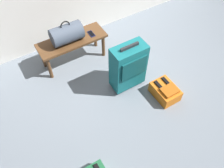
{
  "coord_description": "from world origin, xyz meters",
  "views": [
    {
      "loc": [
        -1.26,
        -1.48,
        2.7
      ],
      "look_at": [
        -0.26,
        0.17,
        0.25
      ],
      "focal_mm": 38.13,
      "sensor_mm": 36.0,
      "label": 1
    }
  ],
  "objects_px": {
    "bench": "(72,43)",
    "cell_phone": "(91,34)",
    "backpack_orange": "(165,91)",
    "suitcase_upright_teal": "(128,66)",
    "duffel_bag_slate": "(67,34)"
  },
  "relations": [
    {
      "from": "duffel_bag_slate",
      "to": "cell_phone",
      "type": "bearing_deg",
      "value": -6.25
    },
    {
      "from": "cell_phone",
      "to": "bench",
      "type": "bearing_deg",
      "value": 172.59
    },
    {
      "from": "cell_phone",
      "to": "suitcase_upright_teal",
      "type": "xyz_separation_m",
      "value": [
        0.13,
        -0.78,
        -0.04
      ]
    },
    {
      "from": "cell_phone",
      "to": "backpack_orange",
      "type": "distance_m",
      "value": 1.34
    },
    {
      "from": "backpack_orange",
      "to": "cell_phone",
      "type": "bearing_deg",
      "value": 111.09
    },
    {
      "from": "bench",
      "to": "cell_phone",
      "type": "relative_size",
      "value": 6.94
    },
    {
      "from": "bench",
      "to": "cell_phone",
      "type": "distance_m",
      "value": 0.31
    },
    {
      "from": "bench",
      "to": "suitcase_upright_teal",
      "type": "bearing_deg",
      "value": -62.56
    },
    {
      "from": "cell_phone",
      "to": "suitcase_upright_teal",
      "type": "distance_m",
      "value": 0.8
    },
    {
      "from": "cell_phone",
      "to": "suitcase_upright_teal",
      "type": "height_order",
      "value": "suitcase_upright_teal"
    },
    {
      "from": "bench",
      "to": "backpack_orange",
      "type": "xyz_separation_m",
      "value": [
        0.77,
        -1.25,
        -0.26
      ]
    },
    {
      "from": "bench",
      "to": "suitcase_upright_teal",
      "type": "xyz_separation_m",
      "value": [
        0.43,
        -0.82,
        0.03
      ]
    },
    {
      "from": "duffel_bag_slate",
      "to": "cell_phone",
      "type": "distance_m",
      "value": 0.38
    },
    {
      "from": "duffel_bag_slate",
      "to": "suitcase_upright_teal",
      "type": "distance_m",
      "value": 0.97
    },
    {
      "from": "suitcase_upright_teal",
      "to": "backpack_orange",
      "type": "bearing_deg",
      "value": -51.76
    }
  ]
}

